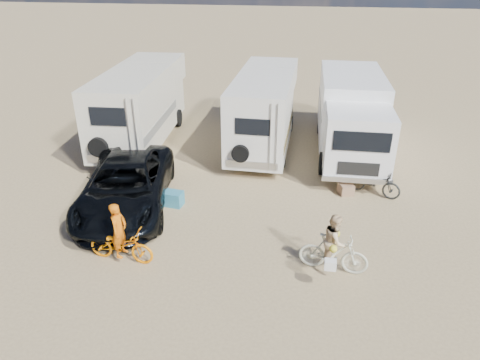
% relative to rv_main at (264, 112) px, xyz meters
% --- Properties ---
extents(ground, '(140.00, 140.00, 0.00)m').
position_rel_rv_main_xyz_m(ground, '(0.09, -7.22, -1.56)').
color(ground, tan).
rests_on(ground, ground).
extents(rv_main, '(2.37, 6.87, 3.12)m').
position_rel_rv_main_xyz_m(rv_main, '(0.00, 0.00, 0.00)').
color(rv_main, white).
rests_on(rv_main, ground).
extents(rv_left, '(2.73, 7.33, 3.20)m').
position_rel_rv_main_xyz_m(rv_left, '(-5.32, -0.33, 0.04)').
color(rv_left, white).
rests_on(rv_left, ground).
extents(box_truck, '(2.57, 7.41, 3.09)m').
position_rel_rv_main_xyz_m(box_truck, '(3.59, -0.23, -0.02)').
color(box_truck, white).
rests_on(box_truck, ground).
extents(dark_suv, '(3.70, 6.10, 1.58)m').
position_rel_rv_main_xyz_m(dark_suv, '(-3.83, -5.94, -0.77)').
color(dark_suv, black).
rests_on(dark_suv, ground).
extents(bike_man, '(1.88, 0.80, 0.96)m').
position_rel_rv_main_xyz_m(bike_man, '(-2.90, -8.70, -1.08)').
color(bike_man, orange).
rests_on(bike_man, ground).
extents(bike_woman, '(1.85, 0.76, 1.08)m').
position_rel_rv_main_xyz_m(bike_woman, '(2.70, -8.27, -1.02)').
color(bike_woman, beige).
rests_on(bike_woman, ground).
extents(rider_man, '(0.42, 0.60, 1.56)m').
position_rel_rv_main_xyz_m(rider_man, '(-2.90, -8.70, -0.78)').
color(rider_man, '#CF5D09').
rests_on(rider_man, ground).
extents(rider_woman, '(0.67, 0.81, 1.50)m').
position_rel_rv_main_xyz_m(rider_woman, '(2.70, -8.27, -0.81)').
color(rider_woman, '#D7B789').
rests_on(rider_woman, ground).
extents(bike_parked, '(1.93, 1.32, 0.96)m').
position_rel_rv_main_xyz_m(bike_parked, '(4.23, -3.81, -1.08)').
color(bike_parked, black).
rests_on(bike_parked, ground).
extents(cooler, '(0.67, 0.53, 0.49)m').
position_rel_rv_main_xyz_m(cooler, '(-2.39, -5.61, -1.32)').
color(cooler, teal).
rests_on(cooler, ground).
extents(crate, '(0.59, 0.59, 0.37)m').
position_rel_rv_main_xyz_m(crate, '(3.30, -3.92, -1.38)').
color(crate, '#87654A').
rests_on(crate, ground).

